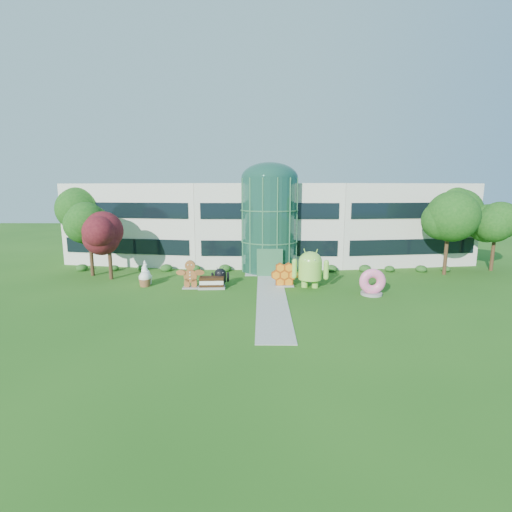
# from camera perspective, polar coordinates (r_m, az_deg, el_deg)

# --- Properties ---
(ground) EXTENTS (140.00, 140.00, 0.00)m
(ground) POSITION_cam_1_polar(r_m,az_deg,el_deg) (28.83, 2.50, -7.19)
(ground) COLOR #215114
(ground) RESTS_ON ground
(building) EXTENTS (46.00, 15.00, 9.30)m
(building) POSITION_cam_1_polar(r_m,az_deg,el_deg) (45.70, 1.90, 5.16)
(building) COLOR beige
(building) RESTS_ON ground
(atrium) EXTENTS (6.00, 6.00, 9.80)m
(atrium) POSITION_cam_1_polar(r_m,az_deg,el_deg) (39.70, 2.06, 4.78)
(atrium) COLOR #194738
(atrium) RESTS_ON ground
(walkway) EXTENTS (2.40, 20.00, 0.04)m
(walkway) POSITION_cam_1_polar(r_m,az_deg,el_deg) (30.74, 2.40, -6.05)
(walkway) COLOR #9E9E93
(walkway) RESTS_ON ground
(tree_red) EXTENTS (4.00, 4.00, 6.00)m
(tree_red) POSITION_cam_1_polar(r_m,az_deg,el_deg) (38.37, -21.63, 1.03)
(tree_red) COLOR #3F0C14
(tree_red) RESTS_ON ground
(trees_backdrop) EXTENTS (52.00, 8.00, 8.40)m
(trees_backdrop) POSITION_cam_1_polar(r_m,az_deg,el_deg) (40.76, 2.03, 3.93)
(trees_backdrop) COLOR #124511
(trees_backdrop) RESTS_ON ground
(android_green) EXTENTS (3.71, 2.80, 3.82)m
(android_green) POSITION_cam_1_polar(r_m,az_deg,el_deg) (33.15, 8.35, -1.60)
(android_green) COLOR #82C940
(android_green) RESTS_ON ground
(android_black) EXTENTS (1.85, 1.40, 1.92)m
(android_black) POSITION_cam_1_polar(r_m,az_deg,el_deg) (33.58, -5.52, -3.04)
(android_black) COLOR black
(android_black) RESTS_ON ground
(donut) EXTENTS (2.23, 1.16, 2.27)m
(donut) POSITION_cam_1_polar(r_m,az_deg,el_deg) (32.09, 17.42, -3.77)
(donut) COLOR #E55789
(donut) RESTS_ON ground
(gingerbread) EXTENTS (2.75, 1.09, 2.53)m
(gingerbread) POSITION_cam_1_polar(r_m,az_deg,el_deg) (33.20, -10.07, -2.77)
(gingerbread) COLOR brown
(gingerbread) RESTS_ON ground
(ice_cream_sandwich) EXTENTS (2.41, 1.32, 1.04)m
(ice_cream_sandwich) POSITION_cam_1_polar(r_m,az_deg,el_deg) (33.00, -6.82, -4.09)
(ice_cream_sandwich) COLOR black
(ice_cream_sandwich) RESTS_ON ground
(honeycomb) EXTENTS (2.57, 1.11, 1.97)m
(honeycomb) POSITION_cam_1_polar(r_m,az_deg,el_deg) (33.41, 4.38, -3.05)
(honeycomb) COLOR orange
(honeycomb) RESTS_ON ground
(froyo) EXTENTS (1.55, 1.55, 2.23)m
(froyo) POSITION_cam_1_polar(r_m,az_deg,el_deg) (35.62, -16.70, -2.42)
(froyo) COLOR white
(froyo) RESTS_ON ground
(cupcake) EXTENTS (1.46, 1.46, 1.34)m
(cupcake) POSITION_cam_1_polar(r_m,az_deg,el_deg) (34.92, -16.73, -3.41)
(cupcake) COLOR white
(cupcake) RESTS_ON ground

